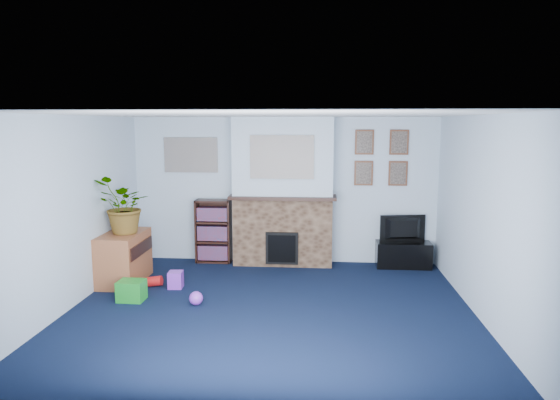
# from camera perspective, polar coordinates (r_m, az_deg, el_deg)

# --- Properties ---
(floor) EXTENTS (5.00, 4.50, 0.01)m
(floor) POSITION_cam_1_polar(r_m,az_deg,el_deg) (6.37, -1.08, -12.39)
(floor) COLOR black
(floor) RESTS_ON ground
(ceiling) EXTENTS (5.00, 4.50, 0.01)m
(ceiling) POSITION_cam_1_polar(r_m,az_deg,el_deg) (5.95, -1.15, 9.73)
(ceiling) COLOR white
(ceiling) RESTS_ON wall_back
(wall_back) EXTENTS (5.00, 0.04, 2.40)m
(wall_back) POSITION_cam_1_polar(r_m,az_deg,el_deg) (8.26, 0.44, 1.10)
(wall_back) COLOR silver
(wall_back) RESTS_ON ground
(wall_front) EXTENTS (5.00, 0.04, 2.40)m
(wall_front) POSITION_cam_1_polar(r_m,az_deg,el_deg) (3.87, -4.47, -7.74)
(wall_front) COLOR silver
(wall_front) RESTS_ON ground
(wall_left) EXTENTS (0.04, 4.50, 2.40)m
(wall_left) POSITION_cam_1_polar(r_m,az_deg,el_deg) (6.77, -22.69, -1.27)
(wall_left) COLOR silver
(wall_left) RESTS_ON ground
(wall_right) EXTENTS (0.04, 4.50, 2.40)m
(wall_right) POSITION_cam_1_polar(r_m,az_deg,el_deg) (6.31, 22.12, -1.92)
(wall_right) COLOR silver
(wall_right) RESTS_ON ground
(chimney_breast) EXTENTS (1.72, 0.50, 2.40)m
(chimney_breast) POSITION_cam_1_polar(r_m,az_deg,el_deg) (8.06, 0.34, 0.80)
(chimney_breast) COLOR brown
(chimney_breast) RESTS_ON ground
(collage_main) EXTENTS (1.00, 0.03, 0.68)m
(collage_main) POSITION_cam_1_polar(r_m,az_deg,el_deg) (7.79, 0.23, 4.93)
(collage_main) COLOR gray
(collage_main) RESTS_ON chimney_breast
(collage_left) EXTENTS (0.90, 0.03, 0.58)m
(collage_left) POSITION_cam_1_polar(r_m,az_deg,el_deg) (8.44, -10.15, 5.09)
(collage_left) COLOR gray
(collage_left) RESTS_ON wall_back
(portrait_tl) EXTENTS (0.30, 0.03, 0.40)m
(portrait_tl) POSITION_cam_1_polar(r_m,az_deg,el_deg) (8.18, 9.62, 6.53)
(portrait_tl) COLOR brown
(portrait_tl) RESTS_ON wall_back
(portrait_tr) EXTENTS (0.30, 0.03, 0.40)m
(portrait_tr) POSITION_cam_1_polar(r_m,az_deg,el_deg) (8.25, 13.45, 6.43)
(portrait_tr) COLOR brown
(portrait_tr) RESTS_ON wall_back
(portrait_bl) EXTENTS (0.30, 0.03, 0.40)m
(portrait_bl) POSITION_cam_1_polar(r_m,az_deg,el_deg) (8.22, 9.53, 3.05)
(portrait_bl) COLOR brown
(portrait_bl) RESTS_ON wall_back
(portrait_br) EXTENTS (0.30, 0.03, 0.40)m
(portrait_br) POSITION_cam_1_polar(r_m,az_deg,el_deg) (8.28, 13.33, 2.98)
(portrait_br) COLOR brown
(portrait_br) RESTS_ON wall_back
(tv_stand) EXTENTS (0.87, 0.36, 0.41)m
(tv_stand) POSITION_cam_1_polar(r_m,az_deg,el_deg) (8.32, 13.91, -5.94)
(tv_stand) COLOR black
(tv_stand) RESTS_ON ground
(television) EXTENTS (0.75, 0.23, 0.43)m
(television) POSITION_cam_1_polar(r_m,az_deg,el_deg) (8.25, 13.99, -3.22)
(television) COLOR black
(television) RESTS_ON tv_stand
(bookshelf) EXTENTS (0.58, 0.28, 1.05)m
(bookshelf) POSITION_cam_1_polar(r_m,az_deg,el_deg) (8.41, -7.59, -3.68)
(bookshelf) COLOR black
(bookshelf) RESTS_ON ground
(sideboard) EXTENTS (0.52, 0.94, 0.73)m
(sideboard) POSITION_cam_1_polar(r_m,az_deg,el_deg) (7.66, -17.39, -6.40)
(sideboard) COLOR #965230
(sideboard) RESTS_ON ground
(potted_plant) EXTENTS (0.75, 0.83, 0.81)m
(potted_plant) POSITION_cam_1_polar(r_m,az_deg,el_deg) (7.43, -17.46, -0.66)
(potted_plant) COLOR #26661E
(potted_plant) RESTS_ON sideboard
(mantel_clock) EXTENTS (0.11, 0.07, 0.16)m
(mantel_clock) POSITION_cam_1_polar(r_m,az_deg,el_deg) (8.02, -0.47, 1.02)
(mantel_clock) COLOR gold
(mantel_clock) RESTS_ON chimney_breast
(mantel_candle) EXTENTS (0.05, 0.05, 0.17)m
(mantel_candle) POSITION_cam_1_polar(r_m,az_deg,el_deg) (7.99, 2.31, 1.06)
(mantel_candle) COLOR #B2BFC6
(mantel_candle) RESTS_ON chimney_breast
(mantel_teddy) EXTENTS (0.13, 0.13, 0.13)m
(mantel_teddy) POSITION_cam_1_polar(r_m,az_deg,el_deg) (8.07, -3.65, 1.02)
(mantel_teddy) COLOR slate
(mantel_teddy) RESTS_ON chimney_breast
(mantel_can) EXTENTS (0.06, 0.06, 0.11)m
(mantel_can) POSITION_cam_1_polar(r_m,az_deg,el_deg) (7.99, 5.22, 0.88)
(mantel_can) COLOR purple
(mantel_can) RESTS_ON chimney_breast
(green_crate) EXTENTS (0.34, 0.28, 0.27)m
(green_crate) POSITION_cam_1_polar(r_m,az_deg,el_deg) (6.91, -16.61, -9.84)
(green_crate) COLOR #198C26
(green_crate) RESTS_ON ground
(toy_ball) EXTENTS (0.18, 0.18, 0.18)m
(toy_ball) POSITION_cam_1_polar(r_m,az_deg,el_deg) (6.57, -9.58, -11.00)
(toy_ball) COLOR purple
(toy_ball) RESTS_ON ground
(toy_block) EXTENTS (0.20, 0.20, 0.24)m
(toy_block) POSITION_cam_1_polar(r_m,az_deg,el_deg) (7.27, -11.84, -8.97)
(toy_block) COLOR purple
(toy_block) RESTS_ON ground
(toy_tube) EXTENTS (0.31, 0.14, 0.18)m
(toy_tube) POSITION_cam_1_polar(r_m,az_deg,el_deg) (7.42, -14.46, -9.02)
(toy_tube) COLOR red
(toy_tube) RESTS_ON ground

